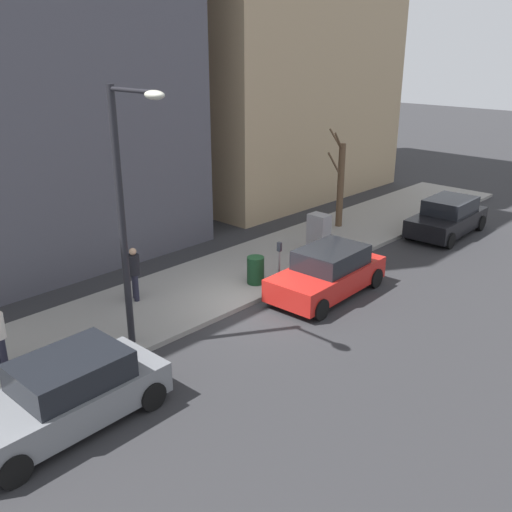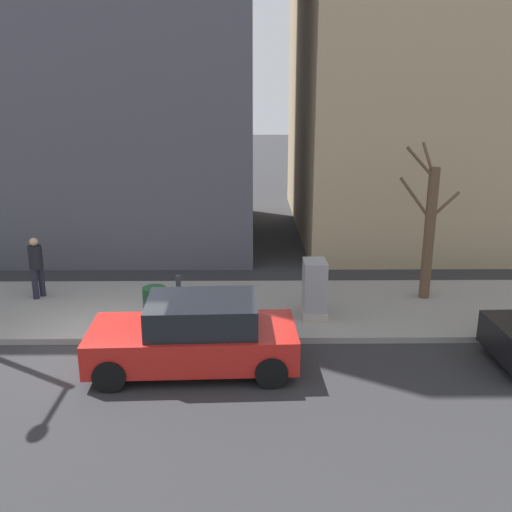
{
  "view_description": "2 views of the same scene",
  "coord_description": "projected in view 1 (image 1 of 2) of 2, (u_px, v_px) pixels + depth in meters",
  "views": [
    {
      "loc": [
        -10.88,
        11.49,
        7.49
      ],
      "look_at": [
        0.71,
        -0.79,
        1.19
      ],
      "focal_mm": 40.0,
      "sensor_mm": 36.0,
      "label": 1
    },
    {
      "loc": [
        -11.85,
        -3.27,
        5.6
      ],
      "look_at": [
        1.77,
        -3.4,
        1.57
      ],
      "focal_mm": 40.0,
      "sensor_mm": 36.0,
      "label": 2
    }
  ],
  "objects": [
    {
      "name": "ground_plane",
      "position": [
        255.0,
        304.0,
        17.44
      ],
      "size": [
        120.0,
        120.0,
        0.0
      ],
      "primitive_type": "plane",
      "color": "#2B2B2D"
    },
    {
      "name": "sidewalk",
      "position": [
        211.0,
        284.0,
        18.7
      ],
      "size": [
        4.0,
        36.0,
        0.15
      ],
      "primitive_type": "cube",
      "color": "gray",
      "rests_on": "ground"
    },
    {
      "name": "parked_car_black",
      "position": [
        448.0,
        217.0,
        23.61
      ],
      "size": [
        2.04,
        4.26,
        1.52
      ],
      "rotation": [
        0.0,
        0.0,
        0.03
      ],
      "color": "black",
      "rests_on": "ground"
    },
    {
      "name": "parked_car_red",
      "position": [
        328.0,
        273.0,
        17.91
      ],
      "size": [
        2.06,
        4.26,
        1.52
      ],
      "rotation": [
        0.0,
        0.0,
        0.04
      ],
      "color": "red",
      "rests_on": "ground"
    },
    {
      "name": "parked_car_grey",
      "position": [
        67.0,
        394.0,
        11.71
      ],
      "size": [
        2.0,
        4.24,
        1.52
      ],
      "rotation": [
        0.0,
        0.0,
        0.02
      ],
      "color": "slate",
      "rests_on": "ground"
    },
    {
      "name": "parking_meter",
      "position": [
        279.0,
        258.0,
        18.49
      ],
      "size": [
        0.14,
        0.1,
        1.35
      ],
      "color": "slate",
      "rests_on": "sidewalk"
    },
    {
      "name": "utility_box",
      "position": [
        319.0,
        233.0,
        21.27
      ],
      "size": [
        0.83,
        0.61,
        1.43
      ],
      "color": "#A8A399",
      "rests_on": "sidewalk"
    },
    {
      "name": "streetlamp",
      "position": [
        126.0,
        201.0,
        13.42
      ],
      "size": [
        1.97,
        0.32,
        6.5
      ],
      "color": "black",
      "rests_on": "sidewalk"
    },
    {
      "name": "bare_tree",
      "position": [
        340.0,
        183.0,
        23.82
      ],
      "size": [
        0.79,
        1.73,
        4.11
      ],
      "color": "brown",
      "rests_on": "sidewalk"
    },
    {
      "name": "trash_bin",
      "position": [
        256.0,
        270.0,
        18.47
      ],
      "size": [
        0.56,
        0.56,
        0.9
      ],
      "primitive_type": "cylinder",
      "color": "#14381E",
      "rests_on": "sidewalk"
    },
    {
      "name": "pedestrian_near_meter",
      "position": [
        134.0,
        271.0,
        17.12
      ],
      "size": [
        0.38,
        0.36,
        1.66
      ],
      "rotation": [
        0.0,
        0.0,
        5.84
      ],
      "color": "#1E1E2D",
      "rests_on": "sidewalk"
    },
    {
      "name": "office_tower_left",
      "position": [
        242.0,
        3.0,
        29.34
      ],
      "size": [
        12.25,
        12.25,
        18.88
      ],
      "primitive_type": "cube",
      "color": "tan",
      "rests_on": "ground"
    }
  ]
}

